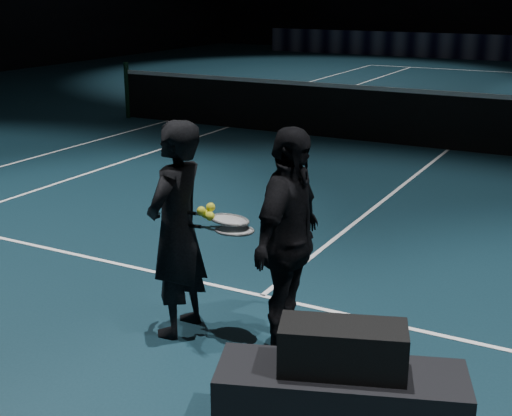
{
  "coord_description": "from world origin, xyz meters",
  "views": [
    {
      "loc": [
        2.58,
        -11.32,
        2.51
      ],
      "look_at": [
        0.36,
        -7.17,
        1.05
      ],
      "focal_mm": 50.0,
      "sensor_mm": 36.0,
      "label": 1
    }
  ],
  "objects_px": {
    "player_b": "(289,241)",
    "racket_lower": "(234,230)",
    "player_bench": "(340,403)",
    "racket_bag": "(343,348)",
    "player_a": "(177,230)",
    "racket_upper": "(230,220)",
    "tennis_balls": "(209,213)"
  },
  "relations": [
    {
      "from": "racket_upper",
      "to": "tennis_balls",
      "type": "distance_m",
      "value": 0.16
    },
    {
      "from": "player_bench",
      "to": "player_b",
      "type": "distance_m",
      "value": 1.27
    },
    {
      "from": "player_bench",
      "to": "player_a",
      "type": "relative_size",
      "value": 0.88
    },
    {
      "from": "player_bench",
      "to": "racket_lower",
      "type": "relative_size",
      "value": 2.1
    },
    {
      "from": "tennis_balls",
      "to": "racket_upper",
      "type": "bearing_deg",
      "value": 24.32
    },
    {
      "from": "player_a",
      "to": "racket_lower",
      "type": "height_order",
      "value": "player_a"
    },
    {
      "from": "tennis_balls",
      "to": "racket_bag",
      "type": "bearing_deg",
      "value": -28.85
    },
    {
      "from": "player_b",
      "to": "racket_upper",
      "type": "xyz_separation_m",
      "value": [
        -0.45,
        -0.04,
        0.1
      ]
    },
    {
      "from": "racket_lower",
      "to": "player_a",
      "type": "bearing_deg",
      "value": -180.0
    },
    {
      "from": "player_b",
      "to": "player_a",
      "type": "bearing_deg",
      "value": 98.09
    },
    {
      "from": "player_a",
      "to": "player_b",
      "type": "xyz_separation_m",
      "value": [
        0.84,
        0.16,
        0.0
      ]
    },
    {
      "from": "racket_bag",
      "to": "racket_lower",
      "type": "relative_size",
      "value": 1.05
    },
    {
      "from": "player_bench",
      "to": "racket_lower",
      "type": "xyz_separation_m",
      "value": [
        -1.14,
        0.76,
        0.64
      ]
    },
    {
      "from": "racket_bag",
      "to": "player_a",
      "type": "xyz_separation_m",
      "value": [
        -1.58,
        0.68,
        0.24
      ]
    },
    {
      "from": "player_bench",
      "to": "racket_upper",
      "type": "bearing_deg",
      "value": 126.48
    },
    {
      "from": "racket_bag",
      "to": "racket_upper",
      "type": "xyz_separation_m",
      "value": [
        -1.2,
        0.79,
        0.34
      ]
    },
    {
      "from": "player_a",
      "to": "racket_upper",
      "type": "xyz_separation_m",
      "value": [
        0.39,
        0.11,
        0.1
      ]
    },
    {
      "from": "racket_bag",
      "to": "player_bench",
      "type": "bearing_deg",
      "value": -109.9
    },
    {
      "from": "player_b",
      "to": "racket_lower",
      "type": "distance_m",
      "value": 0.4
    },
    {
      "from": "player_bench",
      "to": "racket_bag",
      "type": "height_order",
      "value": "racket_bag"
    },
    {
      "from": "racket_upper",
      "to": "tennis_balls",
      "type": "bearing_deg",
      "value": -170.43
    },
    {
      "from": "player_a",
      "to": "tennis_balls",
      "type": "bearing_deg",
      "value": 100.2
    },
    {
      "from": "racket_bag",
      "to": "player_a",
      "type": "height_order",
      "value": "player_a"
    },
    {
      "from": "tennis_balls",
      "to": "player_a",
      "type": "bearing_deg",
      "value": -168.12
    },
    {
      "from": "player_b",
      "to": "racket_upper",
      "type": "height_order",
      "value": "player_b"
    },
    {
      "from": "player_bench",
      "to": "player_a",
      "type": "height_order",
      "value": "player_a"
    },
    {
      "from": "racket_bag",
      "to": "tennis_balls",
      "type": "bearing_deg",
      "value": 131.25
    },
    {
      "from": "racket_bag",
      "to": "racket_upper",
      "type": "height_order",
      "value": "racket_upper"
    },
    {
      "from": "racket_bag",
      "to": "racket_lower",
      "type": "bearing_deg",
      "value": 126.21
    },
    {
      "from": "player_b",
      "to": "racket_lower",
      "type": "bearing_deg",
      "value": 98.09
    },
    {
      "from": "racket_bag",
      "to": "racket_upper",
      "type": "bearing_deg",
      "value": 126.48
    },
    {
      "from": "player_a",
      "to": "racket_upper",
      "type": "distance_m",
      "value": 0.41
    }
  ]
}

